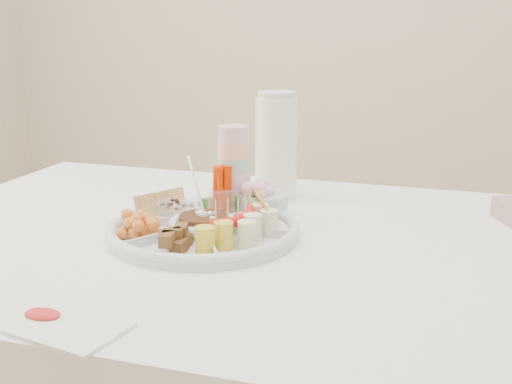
% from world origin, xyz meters
% --- Properties ---
extents(party_tray, '(0.39, 0.39, 0.04)m').
position_xyz_m(party_tray, '(-0.08, -0.02, 0.78)').
color(party_tray, silver).
rests_on(party_tray, dining_table).
extents(bean_dip, '(0.10, 0.10, 0.04)m').
position_xyz_m(bean_dip, '(-0.08, -0.02, 0.79)').
color(bean_dip, '#3D190B').
rests_on(bean_dip, party_tray).
extents(tortillas, '(0.10, 0.10, 0.06)m').
position_xyz_m(tortillas, '(0.04, 0.04, 0.80)').
color(tortillas, brown).
rests_on(tortillas, party_tray).
extents(carrot_cucumber, '(0.12, 0.12, 0.11)m').
position_xyz_m(carrot_cucumber, '(-0.08, 0.11, 0.82)').
color(carrot_cucumber, '#E03300').
rests_on(carrot_cucumber, party_tray).
extents(pita_raisins, '(0.10, 0.10, 0.05)m').
position_xyz_m(pita_raisins, '(-0.19, 0.04, 0.80)').
color(pita_raisins, tan).
rests_on(pita_raisins, party_tray).
extents(cherries, '(0.11, 0.11, 0.04)m').
position_xyz_m(cherries, '(-0.19, -0.09, 0.79)').
color(cherries, '#E3530F').
rests_on(cherries, party_tray).
extents(granola_chunks, '(0.11, 0.11, 0.05)m').
position_xyz_m(granola_chunks, '(-0.08, -0.15, 0.79)').
color(granola_chunks, brown).
rests_on(granola_chunks, party_tray).
extents(banana_tomato, '(0.12, 0.12, 0.10)m').
position_xyz_m(banana_tomato, '(0.03, -0.09, 0.82)').
color(banana_tomato, '#D6CD60').
rests_on(banana_tomato, party_tray).
extents(cup_stack, '(0.09, 0.09, 0.21)m').
position_xyz_m(cup_stack, '(-0.07, 0.14, 0.86)').
color(cup_stack, '#ACC3A9').
rests_on(cup_stack, dining_table).
extents(thermos, '(0.12, 0.12, 0.27)m').
position_xyz_m(thermos, '(-0.02, 0.31, 0.89)').
color(thermos, white).
rests_on(thermos, dining_table).
extents(flower_bowl, '(0.11, 0.11, 0.08)m').
position_xyz_m(flower_bowl, '(-0.00, 0.14, 0.80)').
color(flower_bowl, silver).
rests_on(flower_bowl, dining_table).
extents(placemat, '(0.35, 0.17, 0.01)m').
position_xyz_m(placemat, '(-0.20, -0.44, 0.76)').
color(placemat, white).
rests_on(placemat, dining_table).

